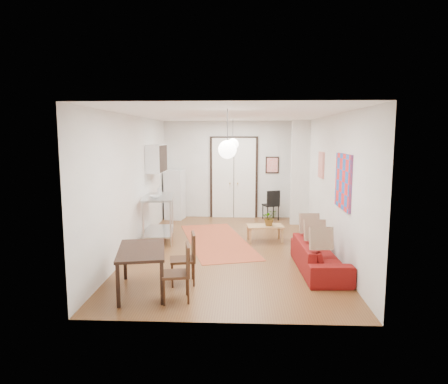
{
  "coord_description": "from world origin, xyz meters",
  "views": [
    {
      "loc": [
        0.23,
        -8.51,
        2.48
      ],
      "look_at": [
        -0.15,
        0.12,
        1.25
      ],
      "focal_mm": 32.0,
      "sensor_mm": 36.0,
      "label": 1
    }
  ],
  "objects_px": {
    "fridge": "(175,195)",
    "dining_chair_far": "(176,267)",
    "sofa": "(319,256)",
    "kitchen_counter": "(159,210)",
    "dining_chair_near": "(183,253)",
    "coffee_table": "(265,227)",
    "black_side_chair": "(270,202)",
    "dining_table": "(142,254)"
  },
  "relations": [
    {
      "from": "sofa",
      "to": "dining_chair_far",
      "type": "bearing_deg",
      "value": 116.38
    },
    {
      "from": "dining_chair_near",
      "to": "black_side_chair",
      "type": "bearing_deg",
      "value": 149.12
    },
    {
      "from": "dining_table",
      "to": "dining_chair_far",
      "type": "relative_size",
      "value": 1.59
    },
    {
      "from": "coffee_table",
      "to": "fridge",
      "type": "xyz_separation_m",
      "value": [
        -2.54,
        2.43,
        0.41
      ]
    },
    {
      "from": "sofa",
      "to": "dining_chair_far",
      "type": "height_order",
      "value": "dining_chair_far"
    },
    {
      "from": "sofa",
      "to": "dining_chair_near",
      "type": "bearing_deg",
      "value": 102.21
    },
    {
      "from": "sofa",
      "to": "coffee_table",
      "type": "distance_m",
      "value": 2.26
    },
    {
      "from": "sofa",
      "to": "black_side_chair",
      "type": "height_order",
      "value": "black_side_chair"
    },
    {
      "from": "dining_chair_far",
      "to": "sofa",
      "type": "bearing_deg",
      "value": 107.52
    },
    {
      "from": "coffee_table",
      "to": "dining_chair_far",
      "type": "xyz_separation_m",
      "value": [
        -1.54,
        -3.43,
        0.17
      ]
    },
    {
      "from": "sofa",
      "to": "kitchen_counter",
      "type": "distance_m",
      "value": 4.02
    },
    {
      "from": "dining_table",
      "to": "dining_chair_near",
      "type": "distance_m",
      "value": 0.75
    },
    {
      "from": "kitchen_counter",
      "to": "black_side_chair",
      "type": "xyz_separation_m",
      "value": [
        2.83,
        2.51,
        -0.19
      ]
    },
    {
      "from": "coffee_table",
      "to": "dining_chair_far",
      "type": "height_order",
      "value": "dining_chair_far"
    },
    {
      "from": "sofa",
      "to": "dining_table",
      "type": "height_order",
      "value": "dining_table"
    },
    {
      "from": "dining_chair_near",
      "to": "fridge",
      "type": "bearing_deg",
      "value": 179.51
    },
    {
      "from": "fridge",
      "to": "black_side_chair",
      "type": "relative_size",
      "value": 1.65
    },
    {
      "from": "dining_table",
      "to": "dining_chair_far",
      "type": "bearing_deg",
      "value": -23.88
    },
    {
      "from": "sofa",
      "to": "kitchen_counter",
      "type": "relative_size",
      "value": 1.3
    },
    {
      "from": "dining_chair_near",
      "to": "black_side_chair",
      "type": "distance_m",
      "value": 5.56
    },
    {
      "from": "sofa",
      "to": "black_side_chair",
      "type": "xyz_separation_m",
      "value": [
        -0.57,
        4.6,
        0.24
      ]
    },
    {
      "from": "coffee_table",
      "to": "kitchen_counter",
      "type": "xyz_separation_m",
      "value": [
        -2.53,
        0.01,
        0.38
      ]
    },
    {
      "from": "dining_table",
      "to": "dining_chair_near",
      "type": "bearing_deg",
      "value": 35.9
    },
    {
      "from": "fridge",
      "to": "kitchen_counter",
      "type": "bearing_deg",
      "value": -81.65
    },
    {
      "from": "dining_chair_far",
      "to": "black_side_chair",
      "type": "distance_m",
      "value": 6.22
    },
    {
      "from": "dining_chair_near",
      "to": "black_side_chair",
      "type": "relative_size",
      "value": 0.97
    },
    {
      "from": "kitchen_counter",
      "to": "fridge",
      "type": "xyz_separation_m",
      "value": [
        -0.01,
        2.42,
        0.02
      ]
    },
    {
      "from": "fridge",
      "to": "sofa",
      "type": "bearing_deg",
      "value": -44.89
    },
    {
      "from": "sofa",
      "to": "coffee_table",
      "type": "relative_size",
      "value": 2.11
    },
    {
      "from": "coffee_table",
      "to": "dining_chair_near",
      "type": "relative_size",
      "value": 1.04
    },
    {
      "from": "kitchen_counter",
      "to": "dining_chair_far",
      "type": "bearing_deg",
      "value": -81.98
    },
    {
      "from": "kitchen_counter",
      "to": "black_side_chair",
      "type": "bearing_deg",
      "value": 33.5
    },
    {
      "from": "dining_chair_near",
      "to": "sofa",
      "type": "bearing_deg",
      "value": 93.35
    },
    {
      "from": "fridge",
      "to": "dining_chair_far",
      "type": "distance_m",
      "value": 5.95
    },
    {
      "from": "dining_chair_near",
      "to": "dining_chair_far",
      "type": "distance_m",
      "value": 0.7
    },
    {
      "from": "fridge",
      "to": "dining_table",
      "type": "bearing_deg",
      "value": -77.89
    },
    {
      "from": "dining_table",
      "to": "dining_chair_near",
      "type": "height_order",
      "value": "dining_chair_near"
    },
    {
      "from": "coffee_table",
      "to": "dining_chair_far",
      "type": "distance_m",
      "value": 3.76
    },
    {
      "from": "kitchen_counter",
      "to": "dining_table",
      "type": "height_order",
      "value": "kitchen_counter"
    },
    {
      "from": "kitchen_counter",
      "to": "sofa",
      "type": "bearing_deg",
      "value": -39.64
    },
    {
      "from": "sofa",
      "to": "black_side_chair",
      "type": "relative_size",
      "value": 2.13
    },
    {
      "from": "sofa",
      "to": "coffee_table",
      "type": "height_order",
      "value": "sofa"
    }
  ]
}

